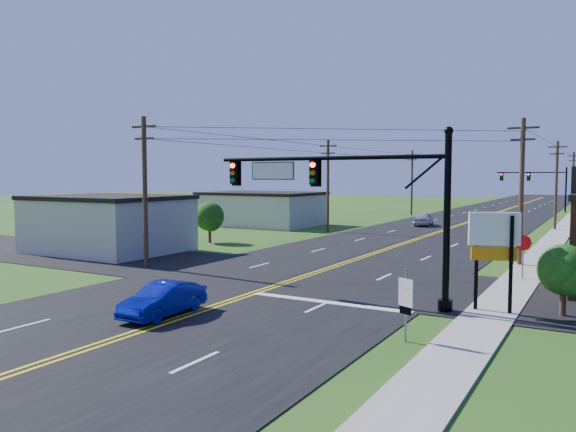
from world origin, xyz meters
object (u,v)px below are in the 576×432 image
Objects in this scene: signal_mast_main at (345,193)px; route_sign at (406,299)px; signal_mast_far at (535,182)px; blue_car at (163,300)px; stop_sign at (523,247)px.

signal_mast_main reaches higher than route_sign.
signal_mast_far is 2.80× the size of blue_car.
signal_mast_main is 1.03× the size of signal_mast_far.
blue_car is 1.60× the size of route_sign.
route_sign is 1.01× the size of stop_sign.
stop_sign is at bearing 51.88° from blue_car.
route_sign is at bearing -106.57° from stop_sign.
stop_sign reaches higher than blue_car.
blue_car is 9.43m from route_sign.
signal_mast_far is 4.53× the size of stop_sign.
route_sign is at bearing -86.83° from signal_mast_far.
signal_mast_main is 7.30m from route_sign.
stop_sign is (6.16, -63.02, -2.80)m from signal_mast_far.
signal_mast_far is 63.39m from stop_sign.
blue_car is at bearing -134.94° from stop_sign.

